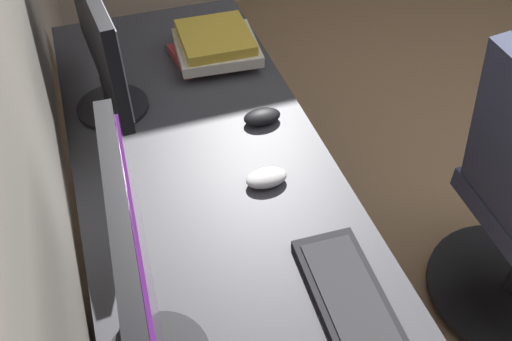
% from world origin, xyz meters
% --- Properties ---
extents(desk, '(2.14, 0.64, 0.73)m').
position_xyz_m(desk, '(-0.09, 1.58, 0.66)').
color(desk, '#38383D').
rests_on(desk, ground).
extents(monitor_primary, '(0.52, 0.20, 0.39)m').
position_xyz_m(monitor_primary, '(0.47, 1.76, 0.96)').
color(monitor_primary, black).
rests_on(monitor_primary, desk).
extents(monitor_secondary, '(0.52, 0.20, 0.42)m').
position_xyz_m(monitor_secondary, '(-0.31, 1.79, 0.97)').
color(monitor_secondary, black).
rests_on(monitor_secondary, desk).
extents(keyboard_main, '(0.43, 0.16, 0.02)m').
position_xyz_m(keyboard_main, '(-0.35, 1.40, 0.74)').
color(keyboard_main, black).
rests_on(keyboard_main, desk).
extents(mouse_main, '(0.06, 0.10, 0.03)m').
position_xyz_m(mouse_main, '(0.06, 1.45, 0.75)').
color(mouse_main, silver).
rests_on(mouse_main, desk).
extents(mouse_spare, '(0.06, 0.10, 0.03)m').
position_xyz_m(mouse_spare, '(0.29, 1.38, 0.75)').
color(mouse_spare, black).
rests_on(mouse_spare, desk).
extents(book_stack_near, '(0.25, 0.27, 0.09)m').
position_xyz_m(book_stack_near, '(0.62, 1.42, 0.78)').
color(book_stack_near, '#B2383D').
rests_on(book_stack_near, desk).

